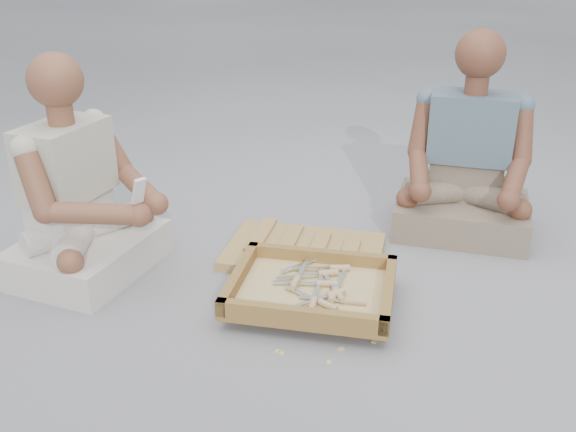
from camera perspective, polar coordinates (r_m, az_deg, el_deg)
The scene contains 27 objects.
ground at distance 2.14m, azimuth 0.54°, elevation -9.30°, with size 60.00×60.00×0.00m, color #939398.
carved_panel at distance 2.52m, azimuth 1.43°, elevation -3.21°, with size 0.60×0.40×0.04m, color olive.
tool_tray at distance 2.19m, azimuth 2.13°, elevation -6.51°, with size 0.66×0.59×0.07m.
chisel_0 at distance 2.09m, azimuth 3.11°, elevation -7.72°, with size 0.22×0.06×0.02m.
chisel_1 at distance 2.20m, azimuth 0.76°, elevation -5.69°, with size 0.07×0.22×0.02m.
chisel_2 at distance 2.15m, azimuth 4.38°, elevation -6.73°, with size 0.17×0.16×0.02m.
chisel_3 at distance 2.11m, azimuth 5.39°, elevation -7.52°, with size 0.21×0.09×0.02m.
chisel_4 at distance 2.36m, azimuth 2.56°, elevation -3.80°, with size 0.10×0.21×0.02m.
chisel_5 at distance 2.15m, azimuth 4.15°, elevation -6.81°, with size 0.07×0.22×0.02m.
chisel_6 at distance 2.13m, azimuth 3.83°, elevation -7.00°, with size 0.12×0.20×0.02m.
chisel_7 at distance 2.29m, azimuth 4.09°, elevation -4.61°, with size 0.20×0.13×0.02m.
chisel_8 at distance 2.10m, azimuth 2.30°, elevation -7.58°, with size 0.09×0.21×0.02m.
chisel_9 at distance 2.20m, azimuth 2.92°, elevation -6.00°, with size 0.20×0.12×0.02m.
chisel_10 at distance 2.25m, azimuth 3.05°, elevation -5.11°, with size 0.18×0.16×0.02m.
wood_chip_0 at distance 2.45m, azimuth 9.05°, elevation -4.89°, with size 0.02×0.01×0.00m, color #D0BA7A.
wood_chip_1 at distance 2.37m, azimuth -1.18°, elevation -5.69°, with size 0.02×0.01×0.00m, color #D0BA7A.
wood_chip_2 at distance 2.31m, azimuth 7.73°, elevation -6.65°, with size 0.02×0.01×0.00m, color #D0BA7A.
wood_chip_3 at distance 2.06m, azimuth 7.64°, elevation -10.96°, with size 0.02×0.01×0.00m, color #D0BA7A.
wood_chip_4 at distance 1.96m, azimuth 3.66°, elevation -12.85°, with size 0.02×0.01×0.00m, color #D0BA7A.
wood_chip_5 at distance 2.30m, azimuth -1.07°, elevation -6.55°, with size 0.02×0.01×0.00m, color #D0BA7A.
wood_chip_6 at distance 2.01m, azimuth 4.73°, elevation -11.72°, with size 0.02×0.01×0.00m, color #D0BA7A.
wood_chip_7 at distance 2.00m, azimuth -0.94°, elevation -11.95°, with size 0.02×0.01×0.00m, color #D0BA7A.
wood_chip_8 at distance 2.53m, azimuth 2.46°, elevation -3.56°, with size 0.02×0.01×0.00m, color #D0BA7A.
wood_chip_9 at distance 1.99m, azimuth -0.56°, elevation -12.10°, with size 0.02×0.01×0.00m, color #D0BA7A.
craftsman at distance 2.44m, azimuth -17.98°, elevation 1.17°, with size 0.58×0.58×0.81m.
companion at distance 2.76m, azimuth 15.60°, elevation 4.15°, with size 0.63×0.55×0.84m.
mobile_phone at distance 2.18m, azimuth -13.12°, elevation 2.21°, with size 0.05×0.05×0.10m.
Camera 1 is at (0.90, -1.54, 1.18)m, focal length 40.00 mm.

